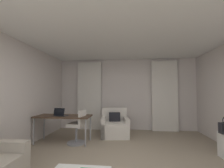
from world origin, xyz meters
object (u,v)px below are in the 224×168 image
armchair (115,127)px  desk (63,118)px  desk_chair (78,129)px  laptop (61,114)px

armchair → desk: 1.60m
desk_chair → desk: bearing=171.9°
desk → laptop: bearing=-112.8°
desk → desk_chair: (0.43, -0.06, -0.28)m
desk → desk_chair: 0.52m
desk_chair → laptop: 0.61m
desk → laptop: laptop is taller
desk → laptop: (-0.04, -0.09, 0.11)m
desk → armchair: bearing=29.5°
desk → desk_chair: bearing=-8.1°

